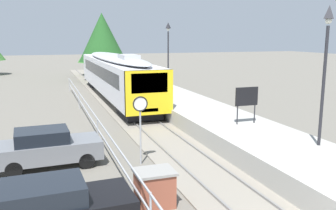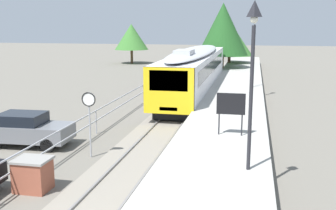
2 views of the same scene
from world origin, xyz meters
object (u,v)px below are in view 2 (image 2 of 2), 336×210
object	(u,v)px
platform_lamp_mid_platform	(254,37)
brick_utility_cabinet	(33,174)
platform_notice_board	(231,105)
speed_limit_sign	(89,108)
commuter_train	(195,68)
parked_hatchback_grey	(26,129)
platform_lamp_near_end	(253,54)

from	to	relation	value
platform_lamp_mid_platform	brick_utility_cabinet	world-z (taller)	platform_lamp_mid_platform
platform_notice_board	speed_limit_sign	size ratio (longest dim) A/B	0.64
platform_lamp_mid_platform	brick_utility_cabinet	size ratio (longest dim) A/B	4.42
commuter_train	platform_notice_board	size ratio (longest dim) A/B	11.13
brick_utility_cabinet	parked_hatchback_grey	world-z (taller)	parked_hatchback_grey
speed_limit_sign	platform_lamp_mid_platform	bearing A→B (deg)	66.99
brick_utility_cabinet	platform_notice_board	bearing A→B (deg)	39.50
platform_lamp_near_end	brick_utility_cabinet	size ratio (longest dim) A/B	4.42
commuter_train	platform_notice_board	bearing A→B (deg)	-75.84
commuter_train	speed_limit_sign	xyz separation A→B (m)	(-2.12, -15.79, -0.02)
brick_utility_cabinet	commuter_train	bearing A→B (deg)	82.20
platform_lamp_mid_platform	parked_hatchback_grey	bearing A→B (deg)	-124.97
commuter_train	platform_notice_board	distance (m)	14.73
platform_lamp_near_end	speed_limit_sign	bearing A→B (deg)	158.49
commuter_train	platform_notice_board	xyz separation A→B (m)	(3.60, -14.28, 0.04)
platform_lamp_mid_platform	brick_utility_cabinet	xyz separation A→B (m)	(-7.09, -19.06, -4.05)
parked_hatchback_grey	platform_lamp_mid_platform	bearing A→B (deg)	55.03
commuter_train	platform_lamp_near_end	world-z (taller)	platform_lamp_near_end
speed_limit_sign	platform_lamp_near_end	bearing A→B (deg)	-21.51
platform_notice_board	brick_utility_cabinet	world-z (taller)	platform_notice_board
commuter_train	parked_hatchback_grey	world-z (taller)	commuter_train
platform_lamp_mid_platform	platform_notice_board	world-z (taller)	platform_lamp_mid_platform
speed_limit_sign	parked_hatchback_grey	xyz separation A→B (m)	(-3.54, 0.99, -1.33)
platform_lamp_near_end	platform_lamp_mid_platform	distance (m)	17.99
parked_hatchback_grey	brick_utility_cabinet	bearing A→B (deg)	-57.24
platform_lamp_mid_platform	brick_utility_cabinet	distance (m)	20.74
platform_lamp_mid_platform	speed_limit_sign	bearing A→B (deg)	-113.01
platform_lamp_mid_platform	parked_hatchback_grey	size ratio (longest dim) A/B	1.31
platform_lamp_near_end	platform_notice_board	xyz separation A→B (m)	(-0.82, 4.09, -2.44)
commuter_train	speed_limit_sign	size ratio (longest dim) A/B	7.14
platform_lamp_near_end	parked_hatchback_grey	bearing A→B (deg)	160.51
speed_limit_sign	parked_hatchback_grey	size ratio (longest dim) A/B	0.69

